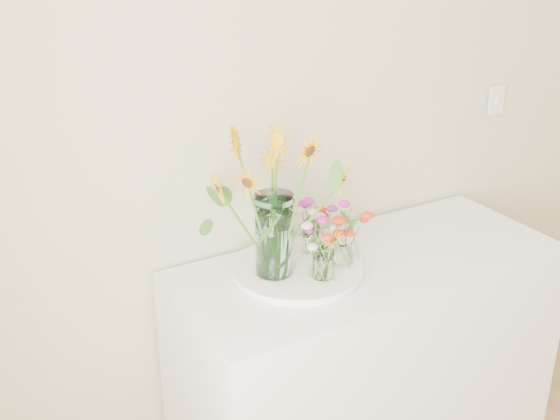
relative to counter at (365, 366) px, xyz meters
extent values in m
cube|color=white|center=(0.00, 0.00, 0.00)|extent=(1.40, 0.60, 0.90)
cylinder|color=white|center=(-0.28, 0.05, 0.46)|extent=(0.42, 0.42, 0.02)
cylinder|color=#A7DFE0|center=(-0.37, 0.05, 0.62)|extent=(0.15, 0.15, 0.28)
cylinder|color=white|center=(-0.24, -0.06, 0.53)|extent=(0.09, 0.09, 0.12)
cylinder|color=white|center=(-0.18, 0.12, 0.53)|extent=(0.07, 0.07, 0.10)
camera|label=1|loc=(-1.37, -1.74, 1.60)|focal=45.00mm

